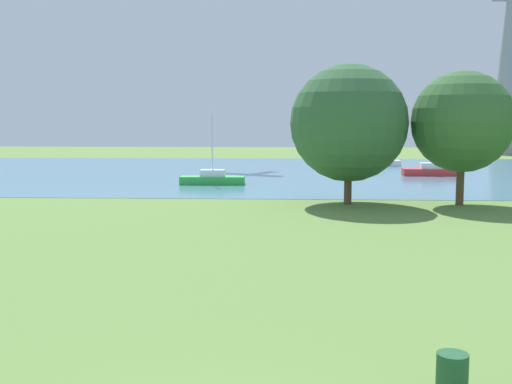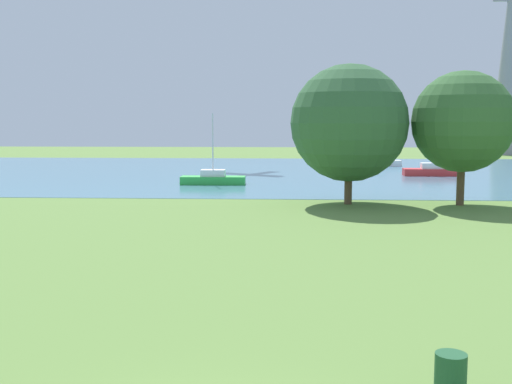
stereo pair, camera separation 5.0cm
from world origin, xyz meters
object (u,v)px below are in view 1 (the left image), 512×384
sailboat_red (431,171)px  tree_east_near (462,122)px  tree_mid_shore (349,123)px  litter_bin (452,375)px  sailboat_green (212,179)px  electricity_pylon (510,45)px  sailboat_white (377,162)px

sailboat_red → tree_east_near: tree_east_near is taller
tree_mid_shore → litter_bin: bearing=-91.2°
sailboat_green → electricity_pylon: size_ratio=0.18×
tree_mid_shore → electricity_pylon: 59.73m
sailboat_green → electricity_pylon: (35.57, 42.15, 14.43)m
sailboat_red → tree_east_near: size_ratio=0.86×
sailboat_white → tree_east_near: tree_east_near is taller
sailboat_red → tree_mid_shore: (-8.87, -18.71, 4.20)m
sailboat_white → electricity_pylon: (20.72, 22.86, 14.41)m
sailboat_red → sailboat_green: 19.81m
litter_bin → tree_east_near: size_ratio=0.11×
sailboat_green → tree_mid_shore: tree_mid_shore is taller
litter_bin → tree_mid_shore: size_ratio=0.10×
litter_bin → sailboat_white: sailboat_white is taller
sailboat_white → tree_mid_shore: tree_mid_shore is taller
litter_bin → tree_east_near: (6.86, 25.46, 4.33)m
electricity_pylon → litter_bin: bearing=-109.0°
tree_east_near → litter_bin: bearing=-105.1°
litter_bin → tree_mid_shore: (0.52, 25.61, 4.26)m
sailboat_white → sailboat_red: bearing=-74.0°
sailboat_white → sailboat_green: (-14.84, -19.29, -0.02)m
litter_bin → electricity_pylon: 83.96m
tree_east_near → electricity_pylon: bearing=69.1°
tree_mid_shore → tree_east_near: (6.34, -0.15, 0.07)m
sailboat_white → tree_mid_shore: size_ratio=0.90×
litter_bin → sailboat_red: 45.31m
tree_east_near → tree_mid_shore: bearing=178.7°
litter_bin → tree_mid_shore: bearing=88.8°
litter_bin → electricity_pylon: bearing=71.0°
sailboat_white → tree_east_near: (0.62, -29.86, 4.27)m
litter_bin → sailboat_green: sailboat_green is taller
sailboat_green → tree_east_near: 19.22m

